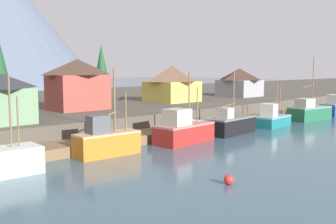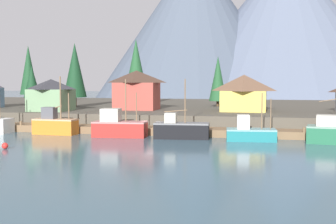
{
  "view_description": "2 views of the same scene",
  "coord_description": "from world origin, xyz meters",
  "px_view_note": "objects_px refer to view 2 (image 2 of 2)",
  "views": [
    {
      "loc": [
        -34.72,
        -31.85,
        8.18
      ],
      "look_at": [
        -1.11,
        3.59,
        2.7
      ],
      "focal_mm": 42.79,
      "sensor_mm": 36.0,
      "label": 1
    },
    {
      "loc": [
        15.88,
        -59.12,
        7.68
      ],
      "look_at": [
        1.74,
        2.27,
        3.13
      ],
      "focal_mm": 48.14,
      "sensor_mm": 36.0,
      "label": 2
    }
  ],
  "objects_px": {
    "fishing_boat_red": "(118,126)",
    "fishing_boat_teal": "(250,133)",
    "conifer_near_right": "(136,67)",
    "house_green": "(51,95)",
    "house_yellow": "(244,92)",
    "fishing_boat_orange": "(55,125)",
    "conifer_back_left": "(218,79)",
    "fishing_boat_black": "(181,130)",
    "house_red": "(137,90)",
    "channel_buoy": "(5,146)",
    "conifer_near_left": "(75,70)",
    "conifer_mid_right": "(29,70)",
    "conifer_mid_left": "(32,82)",
    "fishing_boat_green": "(336,133)"
  },
  "relations": [
    {
      "from": "house_yellow",
      "to": "conifer_near_right",
      "type": "distance_m",
      "value": 27.95
    },
    {
      "from": "fishing_boat_black",
      "to": "conifer_mid_right",
      "type": "height_order",
      "value": "conifer_mid_right"
    },
    {
      "from": "fishing_boat_orange",
      "to": "conifer_near_left",
      "type": "relative_size",
      "value": 0.67
    },
    {
      "from": "fishing_boat_orange",
      "to": "conifer_back_left",
      "type": "relative_size",
      "value": 0.84
    },
    {
      "from": "fishing_boat_teal",
      "to": "conifer_near_right",
      "type": "xyz_separation_m",
      "value": [
        -24.98,
        32.88,
        9.2
      ]
    },
    {
      "from": "fishing_boat_black",
      "to": "conifer_mid_left",
      "type": "height_order",
      "value": "conifer_mid_left"
    },
    {
      "from": "fishing_boat_teal",
      "to": "house_green",
      "type": "xyz_separation_m",
      "value": [
        -33.01,
        11.11,
        4.16
      ]
    },
    {
      "from": "fishing_boat_green",
      "to": "conifer_mid_right",
      "type": "distance_m",
      "value": 66.51
    },
    {
      "from": "fishing_boat_teal",
      "to": "conifer_mid_right",
      "type": "bearing_deg",
      "value": 141.61
    },
    {
      "from": "channel_buoy",
      "to": "fishing_boat_black",
      "type": "bearing_deg",
      "value": 37.28
    },
    {
      "from": "house_red",
      "to": "conifer_near_left",
      "type": "xyz_separation_m",
      "value": [
        -13.98,
        5.66,
        3.52
      ]
    },
    {
      "from": "house_red",
      "to": "conifer_near_right",
      "type": "distance_m",
      "value": 17.11
    },
    {
      "from": "house_red",
      "to": "fishing_boat_red",
      "type": "bearing_deg",
      "value": -81.25
    },
    {
      "from": "house_red",
      "to": "conifer_near_right",
      "type": "bearing_deg",
      "value": 107.29
    },
    {
      "from": "conifer_near_left",
      "to": "channel_buoy",
      "type": "xyz_separation_m",
      "value": [
        7.88,
        -35.72,
        -9.11
      ]
    },
    {
      "from": "fishing_boat_orange",
      "to": "channel_buoy",
      "type": "height_order",
      "value": "fishing_boat_orange"
    },
    {
      "from": "fishing_boat_black",
      "to": "house_red",
      "type": "xyz_separation_m",
      "value": [
        -11.17,
        16.91,
        4.78
      ]
    },
    {
      "from": "fishing_boat_red",
      "to": "conifer_mid_right",
      "type": "xyz_separation_m",
      "value": [
        -30.78,
        30.31,
        8.31
      ]
    },
    {
      "from": "conifer_back_left",
      "to": "fishing_boat_orange",
      "type": "bearing_deg",
      "value": -123.61
    },
    {
      "from": "channel_buoy",
      "to": "house_yellow",
      "type": "bearing_deg",
      "value": 51.79
    },
    {
      "from": "fishing_boat_black",
      "to": "house_green",
      "type": "xyz_separation_m",
      "value": [
        -24.13,
        10.96,
        4.01
      ]
    },
    {
      "from": "fishing_boat_orange",
      "to": "fishing_boat_teal",
      "type": "height_order",
      "value": "fishing_boat_orange"
    },
    {
      "from": "channel_buoy",
      "to": "house_red",
      "type": "bearing_deg",
      "value": 78.53
    },
    {
      "from": "fishing_boat_red",
      "to": "conifer_near_left",
      "type": "height_order",
      "value": "conifer_near_left"
    },
    {
      "from": "conifer_mid_left",
      "to": "house_yellow",
      "type": "bearing_deg",
      "value": -2.68
    },
    {
      "from": "conifer_mid_right",
      "to": "conifer_back_left",
      "type": "bearing_deg",
      "value": -0.62
    },
    {
      "from": "conifer_near_right",
      "to": "fishing_boat_orange",
      "type": "bearing_deg",
      "value": -93.67
    },
    {
      "from": "house_red",
      "to": "conifer_mid_left",
      "type": "distance_m",
      "value": 21.56
    },
    {
      "from": "fishing_boat_red",
      "to": "fishing_boat_orange",
      "type": "bearing_deg",
      "value": 171.76
    },
    {
      "from": "fishing_boat_teal",
      "to": "channel_buoy",
      "type": "bearing_deg",
      "value": -159.8
    },
    {
      "from": "conifer_near_right",
      "to": "conifer_mid_right",
      "type": "xyz_separation_m",
      "value": [
        -23.23,
        -2.55,
        -0.52
      ]
    },
    {
      "from": "house_red",
      "to": "conifer_back_left",
      "type": "height_order",
      "value": "conifer_back_left"
    },
    {
      "from": "fishing_boat_orange",
      "to": "house_yellow",
      "type": "height_order",
      "value": "house_yellow"
    },
    {
      "from": "house_red",
      "to": "conifer_mid_right",
      "type": "relative_size",
      "value": 0.61
    },
    {
      "from": "fishing_boat_red",
      "to": "fishing_boat_teal",
      "type": "xyz_separation_m",
      "value": [
        17.43,
        -0.01,
        -0.36
      ]
    },
    {
      "from": "house_green",
      "to": "house_yellow",
      "type": "bearing_deg",
      "value": 12.24
    },
    {
      "from": "conifer_near_left",
      "to": "house_green",
      "type": "bearing_deg",
      "value": -84.97
    },
    {
      "from": "fishing_boat_black",
      "to": "conifer_near_left",
      "type": "xyz_separation_m",
      "value": [
        -25.15,
        22.57,
        8.29
      ]
    },
    {
      "from": "conifer_back_left",
      "to": "fishing_boat_red",
      "type": "bearing_deg",
      "value": -108.28
    },
    {
      "from": "conifer_mid_right",
      "to": "fishing_boat_black",
      "type": "bearing_deg",
      "value": -37.5
    },
    {
      "from": "conifer_near_right",
      "to": "conifer_mid_left",
      "type": "distance_m",
      "value": 21.26
    },
    {
      "from": "fishing_boat_teal",
      "to": "channel_buoy",
      "type": "height_order",
      "value": "fishing_boat_teal"
    },
    {
      "from": "house_red",
      "to": "house_green",
      "type": "xyz_separation_m",
      "value": [
        -12.96,
        -5.95,
        -0.76
      ]
    },
    {
      "from": "fishing_boat_black",
      "to": "conifer_near_right",
      "type": "height_order",
      "value": "conifer_near_right"
    },
    {
      "from": "fishing_boat_teal",
      "to": "conifer_near_right",
      "type": "relative_size",
      "value": 0.47
    },
    {
      "from": "fishing_boat_red",
      "to": "fishing_boat_black",
      "type": "xyz_separation_m",
      "value": [
        8.55,
        0.14,
        -0.22
      ]
    },
    {
      "from": "fishing_boat_green",
      "to": "house_yellow",
      "type": "distance_m",
      "value": 22.19
    },
    {
      "from": "conifer_near_left",
      "to": "conifer_near_right",
      "type": "height_order",
      "value": "conifer_near_right"
    },
    {
      "from": "fishing_boat_green",
      "to": "conifer_mid_right",
      "type": "height_order",
      "value": "conifer_mid_right"
    },
    {
      "from": "fishing_boat_red",
      "to": "channel_buoy",
      "type": "relative_size",
      "value": 11.06
    }
  ]
}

